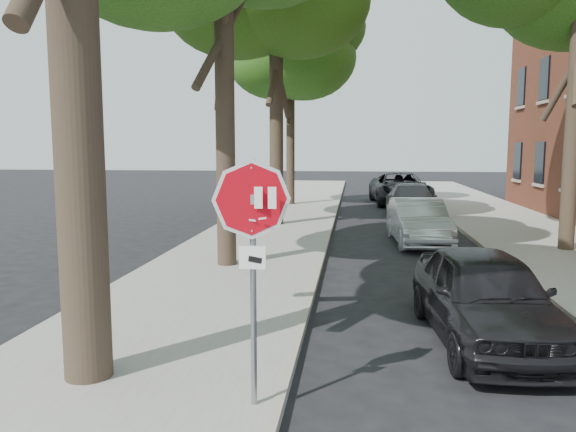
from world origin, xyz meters
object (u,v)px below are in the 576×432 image
Objects in this scene: stop_sign at (252,235)px; car_a at (485,296)px; car_c at (411,201)px; car_d at (400,188)px; car_b at (418,222)px; tree_far at (290,52)px.

car_a is at bearing 42.04° from stop_sign.
stop_sign is at bearing -100.29° from car_c.
stop_sign reaches higher than car_d.
car_d is (0.34, 19.93, 0.10)m from car_a.
tree_far is at bearing 112.43° from car_b.
car_d is at bearing 81.72° from stop_sign.
car_c is (0.35, 14.47, -0.01)m from car_a.
car_a reaches higher than car_c.
car_d is at bearing 84.76° from car_a.
car_d reaches higher than car_a.
car_b is (4.93, -10.11, -6.55)m from tree_far.
stop_sign is 0.65× the size of car_b.
tree_far is at bearing 143.65° from car_c.
car_b is at bearing 75.23° from stop_sign.
tree_far reaches higher than stop_sign.
stop_sign reaches higher than car_a.
car_b is (-0.05, 8.36, -0.02)m from car_a.
car_a is 14.47m from car_c.
tree_far reaches higher than car_b.
car_a is at bearing -93.24° from car_b.
car_a is at bearing -95.00° from car_d.
car_c is 5.47m from car_d.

